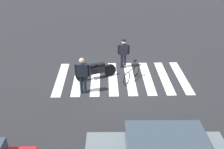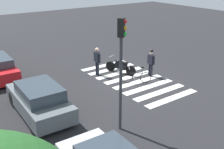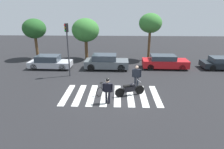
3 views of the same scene
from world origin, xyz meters
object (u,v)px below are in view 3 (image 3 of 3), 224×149
object	(u,v)px
car_red_convertible	(165,62)
officer_by_motorcycle	(137,75)
officer_on_foot	(108,89)
car_silver_sedan	(50,62)
leaning_bicycle	(104,89)
police_motorcycle	(130,89)
traffic_light_pole	(67,42)
car_grey_coupe	(106,62)

from	to	relation	value
car_red_convertible	officer_by_motorcycle	bearing A→B (deg)	-122.24
officer_on_foot	car_silver_sedan	size ratio (longest dim) A/B	0.41
leaning_bicycle	officer_by_motorcycle	bearing A→B (deg)	26.22
officer_on_foot	police_motorcycle	bearing A→B (deg)	39.11
leaning_bicycle	officer_on_foot	distance (m)	1.58
police_motorcycle	traffic_light_pole	xyz separation A→B (m)	(-5.20, 3.95, 2.62)
leaning_bicycle	car_grey_coupe	size ratio (longest dim) A/B	0.34
officer_on_foot	car_grey_coupe	world-z (taller)	officer_on_foot
traffic_light_pole	police_motorcycle	bearing A→B (deg)	-37.22
officer_by_motorcycle	traffic_light_pole	xyz separation A→B (m)	(-5.77, 2.56, 2.04)
car_grey_coupe	traffic_light_pole	size ratio (longest dim) A/B	0.94
car_red_convertible	car_silver_sedan	bearing A→B (deg)	-178.10
car_grey_coupe	officer_on_foot	bearing A→B (deg)	-85.77
officer_by_motorcycle	car_silver_sedan	distance (m)	9.63
officer_on_foot	car_grey_coupe	size ratio (longest dim) A/B	0.40
car_silver_sedan	traffic_light_pole	bearing A→B (deg)	-41.62
leaning_bicycle	police_motorcycle	bearing A→B (deg)	-6.52
officer_by_motorcycle	car_grey_coupe	world-z (taller)	officer_by_motorcycle
officer_by_motorcycle	car_red_convertible	world-z (taller)	officer_by_motorcycle
police_motorcycle	traffic_light_pole	bearing A→B (deg)	142.78
officer_on_foot	traffic_light_pole	xyz separation A→B (m)	(-3.72, 5.16, 2.08)
traffic_light_pole	car_red_convertible	bearing A→B (deg)	16.30
police_motorcycle	officer_on_foot	world-z (taller)	officer_on_foot
officer_by_motorcycle	traffic_light_pole	size ratio (longest dim) A/B	0.39
police_motorcycle	car_red_convertible	xyz separation A→B (m)	(3.86, 6.60, 0.19)
officer_on_foot	car_grey_coupe	bearing A→B (deg)	94.23
leaning_bicycle	officer_by_motorcycle	xyz separation A→B (m)	(2.39, 1.18, 0.66)
leaning_bicycle	car_red_convertible	bearing A→B (deg)	48.37
leaning_bicycle	traffic_light_pole	world-z (taller)	traffic_light_pole
police_motorcycle	car_red_convertible	size ratio (longest dim) A/B	0.46
car_red_convertible	traffic_light_pole	xyz separation A→B (m)	(-9.06, -2.65, 2.42)
leaning_bicycle	officer_on_foot	world-z (taller)	officer_on_foot
officer_by_motorcycle	officer_on_foot	bearing A→B (deg)	-128.42
police_motorcycle	car_silver_sedan	distance (m)	9.93
leaning_bicycle	traffic_light_pole	distance (m)	5.72
leaning_bicycle	traffic_light_pole	size ratio (longest dim) A/B	0.32
traffic_light_pole	car_silver_sedan	bearing A→B (deg)	138.38
officer_on_foot	traffic_light_pole	size ratio (longest dim) A/B	0.38
officer_on_foot	traffic_light_pole	distance (m)	6.69
officer_on_foot	car_red_convertible	xyz separation A→B (m)	(5.34, 7.81, -0.34)
leaning_bicycle	traffic_light_pole	xyz separation A→B (m)	(-3.38, 3.74, 2.71)
police_motorcycle	traffic_light_pole	distance (m)	7.04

